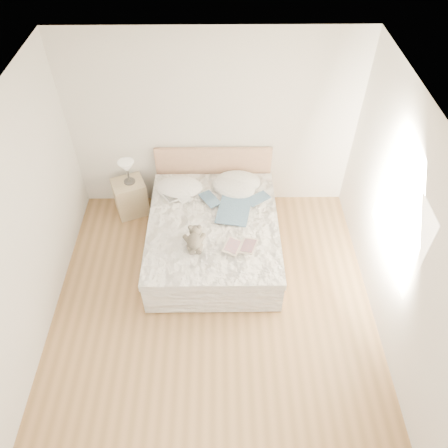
{
  "coord_description": "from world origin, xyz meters",
  "views": [
    {
      "loc": [
        0.1,
        -2.94,
        4.69
      ],
      "look_at": [
        0.14,
        1.05,
        0.62
      ],
      "focal_mm": 35.0,
      "sensor_mm": 36.0,
      "label": 1
    }
  ],
  "objects_px": {
    "bed": "(213,233)",
    "table_lamp": "(127,168)",
    "photo_book": "(177,197)",
    "nightstand": "(131,197)",
    "teddy_bear": "(195,245)",
    "childrens_book": "(240,246)"
  },
  "relations": [
    {
      "from": "teddy_bear",
      "to": "childrens_book",
      "type": "bearing_deg",
      "value": -5.44
    },
    {
      "from": "bed",
      "to": "photo_book",
      "type": "height_order",
      "value": "bed"
    },
    {
      "from": "bed",
      "to": "table_lamp",
      "type": "height_order",
      "value": "bed"
    },
    {
      "from": "nightstand",
      "to": "table_lamp",
      "type": "distance_m",
      "value": 0.54
    },
    {
      "from": "nightstand",
      "to": "teddy_bear",
      "type": "distance_m",
      "value": 1.71
    },
    {
      "from": "childrens_book",
      "to": "teddy_bear",
      "type": "xyz_separation_m",
      "value": [
        -0.57,
        0.01,
        0.02
      ]
    },
    {
      "from": "nightstand",
      "to": "photo_book",
      "type": "distance_m",
      "value": 0.92
    },
    {
      "from": "nightstand",
      "to": "teddy_bear",
      "type": "bearing_deg",
      "value": -51.92
    },
    {
      "from": "table_lamp",
      "to": "teddy_bear",
      "type": "bearing_deg",
      "value": -53.05
    },
    {
      "from": "bed",
      "to": "table_lamp",
      "type": "relative_size",
      "value": 5.91
    },
    {
      "from": "bed",
      "to": "photo_book",
      "type": "xyz_separation_m",
      "value": [
        -0.51,
        0.37,
        0.32
      ]
    },
    {
      "from": "childrens_book",
      "to": "teddy_bear",
      "type": "distance_m",
      "value": 0.57
    },
    {
      "from": "photo_book",
      "to": "childrens_book",
      "type": "height_order",
      "value": "same"
    },
    {
      "from": "bed",
      "to": "nightstand",
      "type": "xyz_separation_m",
      "value": [
        -1.26,
        0.78,
        -0.03
      ]
    },
    {
      "from": "bed",
      "to": "table_lamp",
      "type": "distance_m",
      "value": 1.55
    },
    {
      "from": "nightstand",
      "to": "table_lamp",
      "type": "bearing_deg",
      "value": 36.54
    },
    {
      "from": "bed",
      "to": "teddy_bear",
      "type": "distance_m",
      "value": 0.68
    },
    {
      "from": "table_lamp",
      "to": "nightstand",
      "type": "bearing_deg",
      "value": -143.46
    },
    {
      "from": "childrens_book",
      "to": "table_lamp",
      "type": "bearing_deg",
      "value": 160.06
    },
    {
      "from": "photo_book",
      "to": "teddy_bear",
      "type": "relative_size",
      "value": 1.0
    },
    {
      "from": "photo_book",
      "to": "childrens_book",
      "type": "relative_size",
      "value": 0.89
    },
    {
      "from": "photo_book",
      "to": "teddy_bear",
      "type": "xyz_separation_m",
      "value": [
        0.28,
        -0.91,
        0.02
      ]
    }
  ]
}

